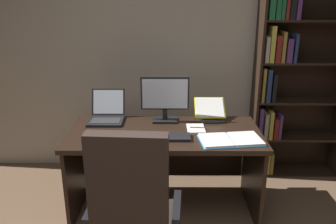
{
  "coord_description": "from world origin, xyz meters",
  "views": [
    {
      "loc": [
        0.06,
        -1.36,
        1.84
      ],
      "look_at": [
        0.04,
        1.27,
        0.94
      ],
      "focal_mm": 36.66,
      "sensor_mm": 36.0,
      "label": 1
    }
  ],
  "objects_px": {
    "desk": "(165,150)",
    "bookshelf": "(289,80)",
    "office_chair": "(133,220)",
    "monitor": "(165,100)",
    "open_binder": "(231,140)",
    "pen": "(198,127)",
    "laptop": "(107,115)",
    "notepad": "(196,128)",
    "computer_mouse": "(127,136)",
    "reading_stand_with_book": "(210,110)",
    "keyboard": "(164,137)"
  },
  "relations": [
    {
      "from": "laptop",
      "to": "keyboard",
      "type": "bearing_deg",
      "value": -38.38
    },
    {
      "from": "keyboard",
      "to": "computer_mouse",
      "type": "bearing_deg",
      "value": 180.0
    },
    {
      "from": "office_chair",
      "to": "pen",
      "type": "relative_size",
      "value": 7.96
    },
    {
      "from": "bookshelf",
      "to": "pen",
      "type": "distance_m",
      "value": 1.2
    },
    {
      "from": "bookshelf",
      "to": "keyboard",
      "type": "distance_m",
      "value": 1.55
    },
    {
      "from": "keyboard",
      "to": "reading_stand_with_book",
      "type": "height_order",
      "value": "reading_stand_with_book"
    },
    {
      "from": "desk",
      "to": "laptop",
      "type": "relative_size",
      "value": 4.67
    },
    {
      "from": "computer_mouse",
      "to": "monitor",
      "type": "bearing_deg",
      "value": 53.77
    },
    {
      "from": "bookshelf",
      "to": "monitor",
      "type": "bearing_deg",
      "value": -159.9
    },
    {
      "from": "monitor",
      "to": "laptop",
      "type": "bearing_deg",
      "value": 178.64
    },
    {
      "from": "office_chair",
      "to": "notepad",
      "type": "xyz_separation_m",
      "value": [
        0.46,
        0.88,
        0.29
      ]
    },
    {
      "from": "office_chair",
      "to": "computer_mouse",
      "type": "bearing_deg",
      "value": 102.47
    },
    {
      "from": "laptop",
      "to": "computer_mouse",
      "type": "relative_size",
      "value": 3.33
    },
    {
      "from": "desk",
      "to": "notepad",
      "type": "height_order",
      "value": "notepad"
    },
    {
      "from": "open_binder",
      "to": "pen",
      "type": "bearing_deg",
      "value": 124.98
    },
    {
      "from": "monitor",
      "to": "desk",
      "type": "bearing_deg",
      "value": -89.57
    },
    {
      "from": "open_binder",
      "to": "notepad",
      "type": "distance_m",
      "value": 0.36
    },
    {
      "from": "monitor",
      "to": "pen",
      "type": "xyz_separation_m",
      "value": [
        0.29,
        -0.2,
        -0.19
      ]
    },
    {
      "from": "laptop",
      "to": "notepad",
      "type": "bearing_deg",
      "value": -14.92
    },
    {
      "from": "desk",
      "to": "monitor",
      "type": "distance_m",
      "value": 0.44
    },
    {
      "from": "bookshelf",
      "to": "office_chair",
      "type": "height_order",
      "value": "bookshelf"
    },
    {
      "from": "reading_stand_with_book",
      "to": "laptop",
      "type": "bearing_deg",
      "value": -176.77
    },
    {
      "from": "monitor",
      "to": "laptop",
      "type": "xyz_separation_m",
      "value": [
        -0.53,
        0.01,
        -0.15
      ]
    },
    {
      "from": "bookshelf",
      "to": "open_binder",
      "type": "relative_size",
      "value": 3.91
    },
    {
      "from": "office_chair",
      "to": "pen",
      "type": "xyz_separation_m",
      "value": [
        0.48,
        0.88,
        0.3
      ]
    },
    {
      "from": "desk",
      "to": "bookshelf",
      "type": "bearing_deg",
      "value": 26.96
    },
    {
      "from": "bookshelf",
      "to": "open_binder",
      "type": "bearing_deg",
      "value": -128.55
    },
    {
      "from": "monitor",
      "to": "keyboard",
      "type": "height_order",
      "value": "monitor"
    },
    {
      "from": "monitor",
      "to": "notepad",
      "type": "bearing_deg",
      "value": -36.9
    },
    {
      "from": "laptop",
      "to": "reading_stand_with_book",
      "type": "height_order",
      "value": "laptop"
    },
    {
      "from": "laptop",
      "to": "notepad",
      "type": "height_order",
      "value": "laptop"
    },
    {
      "from": "office_chair",
      "to": "computer_mouse",
      "type": "height_order",
      "value": "office_chair"
    },
    {
      "from": "keyboard",
      "to": "pen",
      "type": "distance_m",
      "value": 0.36
    },
    {
      "from": "monitor",
      "to": "computer_mouse",
      "type": "distance_m",
      "value": 0.54
    },
    {
      "from": "computer_mouse",
      "to": "reading_stand_with_book",
      "type": "relative_size",
      "value": 0.37
    },
    {
      "from": "laptop",
      "to": "open_binder",
      "type": "relative_size",
      "value": 0.67
    },
    {
      "from": "keyboard",
      "to": "reading_stand_with_book",
      "type": "distance_m",
      "value": 0.63
    },
    {
      "from": "desk",
      "to": "laptop",
      "type": "distance_m",
      "value": 0.62
    },
    {
      "from": "keyboard",
      "to": "pen",
      "type": "bearing_deg",
      "value": 36.06
    },
    {
      "from": "office_chair",
      "to": "desk",
      "type": "bearing_deg",
      "value": 81.18
    },
    {
      "from": "office_chair",
      "to": "bookshelf",
      "type": "bearing_deg",
      "value": 50.13
    },
    {
      "from": "keyboard",
      "to": "laptop",
      "type": "bearing_deg",
      "value": 141.62
    },
    {
      "from": "bookshelf",
      "to": "pen",
      "type": "height_order",
      "value": "bookshelf"
    },
    {
      "from": "computer_mouse",
      "to": "open_binder",
      "type": "height_order",
      "value": "computer_mouse"
    },
    {
      "from": "monitor",
      "to": "open_binder",
      "type": "height_order",
      "value": "monitor"
    },
    {
      "from": "bookshelf",
      "to": "office_chair",
      "type": "relative_size",
      "value": 1.82
    },
    {
      "from": "desk",
      "to": "laptop",
      "type": "height_order",
      "value": "laptop"
    },
    {
      "from": "desk",
      "to": "bookshelf",
      "type": "distance_m",
      "value": 1.49
    },
    {
      "from": "keyboard",
      "to": "bookshelf",
      "type": "bearing_deg",
      "value": 34.69
    },
    {
      "from": "bookshelf",
      "to": "office_chair",
      "type": "xyz_separation_m",
      "value": [
        -1.45,
        -1.54,
        -0.55
      ]
    }
  ]
}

